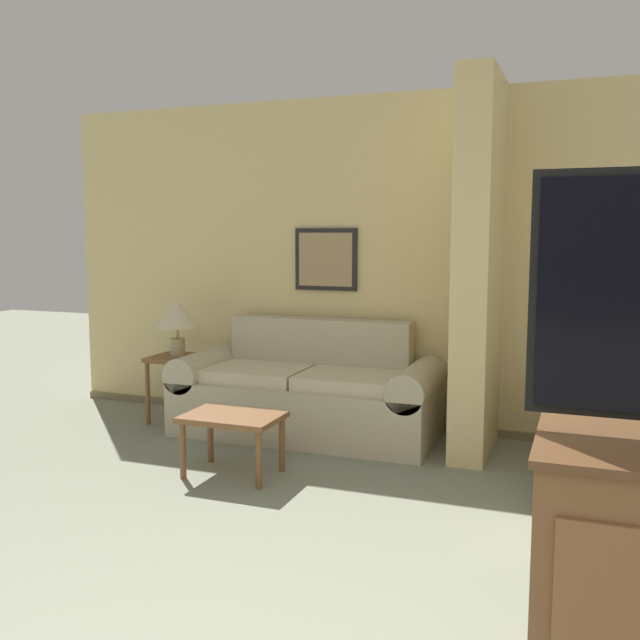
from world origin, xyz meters
TOP-DOWN VIEW (x-y plane):
  - wall_back at (-0.00, 4.24)m, footprint 6.87×0.16m
  - wall_partition_pillar at (0.20, 3.76)m, footprint 0.24×0.83m
  - couch at (-1.07, 3.76)m, footprint 2.00×0.84m
  - coffee_table at (-1.17, 2.71)m, footprint 0.61×0.43m
  - side_table at (-2.20, 3.73)m, footprint 0.42×0.42m
  - table_lamp at (-2.20, 3.73)m, footprint 0.35×0.35m

SIDE VIEW (x-z plane):
  - couch at x=-1.07m, z-range -0.12..0.75m
  - coffee_table at x=-1.17m, z-range 0.14..0.53m
  - side_table at x=-2.20m, z-range 0.17..0.72m
  - table_lamp at x=-2.20m, z-range 0.64..1.11m
  - wall_back at x=0.00m, z-range -0.01..2.59m
  - wall_partition_pillar at x=0.20m, z-range 0.00..2.60m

